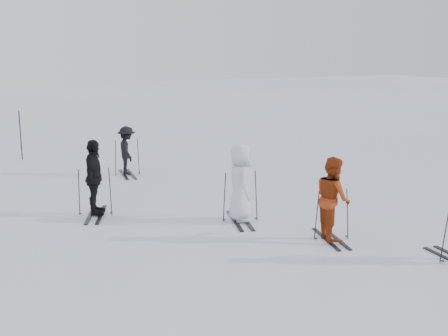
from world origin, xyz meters
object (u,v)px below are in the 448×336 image
piste_marker (21,135)px  skier_uphill_left (94,179)px  skier_grey (240,184)px  skier_red (333,199)px  skier_uphill_far (127,151)px

piste_marker → skier_uphill_left: bearing=-84.5°
skier_uphill_left → skier_grey: bearing=-103.0°
skier_grey → piste_marker: size_ratio=1.00×
skier_red → skier_uphill_left: 5.88m
skier_uphill_left → skier_uphill_far: size_ratio=1.19×
skier_uphill_far → piste_marker: (-2.86, 4.35, 0.13)m
skier_grey → skier_uphill_left: 3.66m
skier_red → skier_uphill_left: skier_uphill_left is taller
skier_red → skier_uphill_far: skier_red is taller
skier_red → piste_marker: size_ratio=0.98×
skier_uphill_far → piste_marker: 5.20m
skier_red → skier_uphill_far: bearing=29.5°
skier_red → skier_grey: size_ratio=0.97×
skier_grey → skier_uphill_far: skier_grey is taller
skier_uphill_far → piste_marker: size_ratio=0.86×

